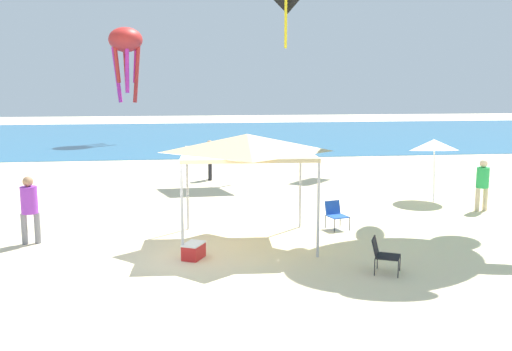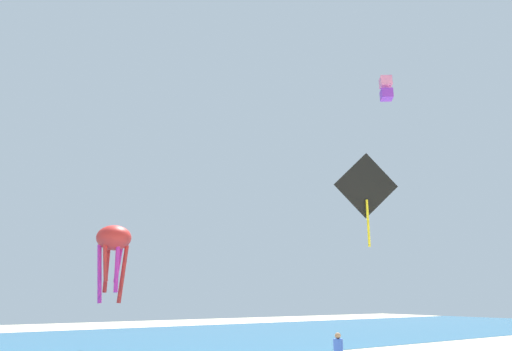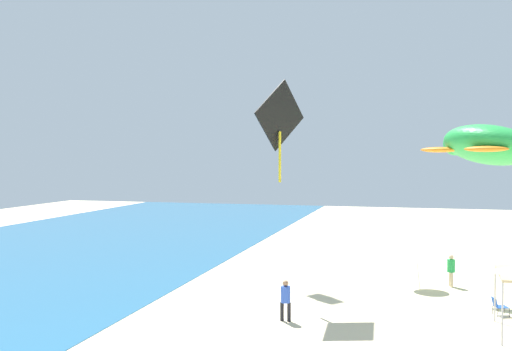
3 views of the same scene
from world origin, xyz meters
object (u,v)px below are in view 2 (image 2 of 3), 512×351
kite_diamond_black (366,189)px  kite_box_pink (386,88)px  kite_octopus_red (114,242)px  person_far_stroller (338,350)px

kite_diamond_black → kite_box_pink: (10.19, 6.37, 11.00)m
kite_diamond_black → kite_octopus_red: bearing=139.9°
person_far_stroller → kite_diamond_black: kite_diamond_black is taller
person_far_stroller → kite_octopus_red: size_ratio=0.34×
person_far_stroller → kite_octopus_red: 18.19m
kite_octopus_red → kite_box_pink: kite_box_pink is taller
kite_diamond_black → kite_box_pink: bearing=52.7°
kite_diamond_black → kite_box_pink: size_ratio=2.53×
person_far_stroller → kite_octopus_red: kite_octopus_red is taller
person_far_stroller → kite_box_pink: bearing=-56.9°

